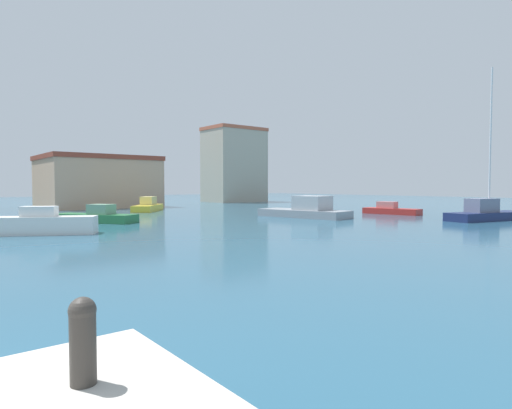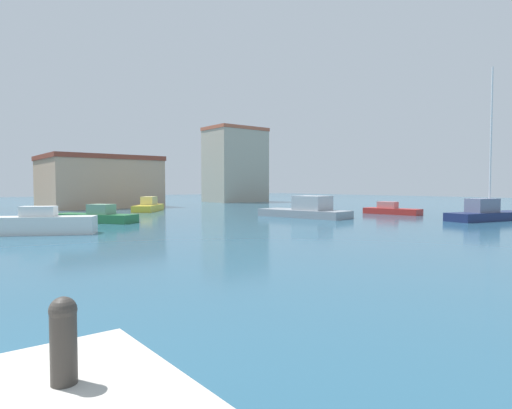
{
  "view_description": "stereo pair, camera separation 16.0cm",
  "coord_description": "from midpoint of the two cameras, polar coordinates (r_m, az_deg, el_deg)",
  "views": [
    {
      "loc": [
        0.83,
        -5.1,
        2.45
      ],
      "look_at": [
        20.89,
        19.86,
        1.04
      ],
      "focal_mm": 30.27,
      "sensor_mm": 36.0,
      "label": 1
    },
    {
      "loc": [
        0.96,
        -5.2,
        2.45
      ],
      "look_at": [
        20.89,
        19.86,
        1.04
      ],
      "focal_mm": 30.27,
      "sensor_mm": 36.0,
      "label": 2
    }
  ],
  "objects": [
    {
      "name": "mooring_bollard",
      "position": [
        3.55,
        -22.88,
        -15.78
      ],
      "size": [
        0.2,
        0.2,
        0.64
      ],
      "color": "#38332D",
      "rests_on": "pier_quay"
    },
    {
      "name": "motorboat_yellow_mid_harbor",
      "position": [
        42.76,
        -13.9,
        -0.22
      ],
      "size": [
        4.84,
        5.4,
        1.39
      ],
      "color": "gold",
      "rests_on": "water"
    },
    {
      "name": "motorboat_white_distant_east",
      "position": [
        24.17,
        -26.11,
        -2.3
      ],
      "size": [
        4.94,
        3.58,
        1.42
      ],
      "color": "white",
      "rests_on": "water"
    },
    {
      "name": "warehouse_block",
      "position": [
        65.26,
        -2.69,
        5.25
      ],
      "size": [
        8.36,
        6.22,
        11.11
      ],
      "color": "#B2A893",
      "rests_on": "ground"
    },
    {
      "name": "sailboat_navy_outer_mooring",
      "position": [
        34.37,
        28.39,
        -0.95
      ],
      "size": [
        7.26,
        3.33,
        10.69
      ],
      "color": "#19234C",
      "rests_on": "water"
    },
    {
      "name": "harbor_office",
      "position": [
        52.27,
        -19.96,
        2.84
      ],
      "size": [
        11.83,
        10.04,
        5.75
      ],
      "color": "tan",
      "rests_on": "ground"
    },
    {
      "name": "motorboat_red_behind_lamppost",
      "position": [
        38.71,
        17.55,
        -0.71
      ],
      "size": [
        2.03,
        4.97,
        1.07
      ],
      "color": "#B22823",
      "rests_on": "water"
    },
    {
      "name": "motorboat_green_center_channel",
      "position": [
        30.6,
        -20.21,
        -1.5
      ],
      "size": [
        4.46,
        5.71,
        1.22
      ],
      "color": "#28703D",
      "rests_on": "water"
    },
    {
      "name": "water",
      "position": [
        28.94,
        -9.18,
        -2.37
      ],
      "size": [
        160.0,
        160.0,
        0.0
      ],
      "primitive_type": "plane",
      "color": "#285670",
      "rests_on": "ground"
    },
    {
      "name": "motorboat_grey_distant_north",
      "position": [
        33.46,
        6.83,
        -0.72
      ],
      "size": [
        3.72,
        7.61,
        1.67
      ],
      "color": "gray",
      "rests_on": "water"
    }
  ]
}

